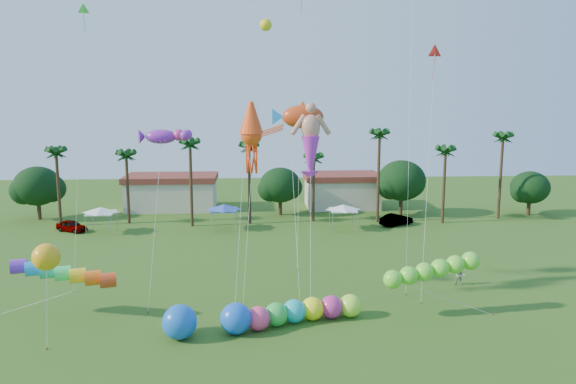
{
  "coord_description": "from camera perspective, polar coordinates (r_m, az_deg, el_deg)",
  "views": [
    {
      "loc": [
        -2.22,
        -28.18,
        15.46
      ],
      "look_at": [
        0.0,
        10.0,
        9.0
      ],
      "focal_mm": 35.0,
      "sensor_mm": 36.0,
      "label": 1
    }
  ],
  "objects": [
    {
      "name": "tree_line",
      "position": [
        73.27,
        1.24,
        0.8
      ],
      "size": [
        69.46,
        8.91,
        11.0
      ],
      "color": "#3A2819",
      "rests_on": "ground"
    },
    {
      "name": "blue_ball",
      "position": [
        37.84,
        -10.97,
        -12.83
      ],
      "size": [
        2.28,
        2.28,
        2.28
      ],
      "primitive_type": "sphere",
      "color": "blue",
      "rests_on": "ground"
    },
    {
      "name": "car_a",
      "position": [
        70.21,
        -21.12,
        -3.23
      ],
      "size": [
        4.2,
        3.36,
        1.34
      ],
      "primitive_type": "imported",
      "rotation": [
        0.0,
        0.0,
        1.04
      ],
      "color": "#4C4C54",
      "rests_on": "ground"
    },
    {
      "name": "lobster_kite",
      "position": [
        43.73,
        -12.78,
        5.51
      ],
      "size": [
        4.56,
        5.74,
        13.32
      ],
      "color": "purple",
      "rests_on": "ground"
    },
    {
      "name": "orange_ball_kite",
      "position": [
        37.92,
        -23.35,
        -6.1
      ],
      "size": [
        2.17,
        2.17,
        6.58
      ],
      "color": "#F1A713",
      "rests_on": "ground"
    },
    {
      "name": "buildings_row",
      "position": [
        79.34,
        -3.9,
        -0.21
      ],
      "size": [
        35.0,
        7.0,
        4.0
      ],
      "color": "beige",
      "rests_on": "ground"
    },
    {
      "name": "caterpillar_inflatable",
      "position": [
        39.34,
        -0.06,
        -12.17
      ],
      "size": [
        10.18,
        4.6,
        2.1
      ],
      "rotation": [
        0.0,
        0.0,
        0.31
      ],
      "color": "#F34076",
      "rests_on": "ground"
    },
    {
      "name": "delta_kite_red",
      "position": [
        46.32,
        14.67,
        13.22
      ],
      "size": [
        2.3,
        4.48,
        19.57
      ],
      "color": "red",
      "rests_on": "ground"
    },
    {
      "name": "tent_row",
      "position": [
        65.87,
        -6.55,
        -1.6
      ],
      "size": [
        31.0,
        4.0,
        0.6
      ],
      "color": "white",
      "rests_on": "ground"
    },
    {
      "name": "merman_kite",
      "position": [
        42.49,
        2.31,
        4.71
      ],
      "size": [
        2.67,
        5.09,
        14.6
      ],
      "color": "tan",
      "rests_on": "ground"
    },
    {
      "name": "green_worm",
      "position": [
        40.47,
        10.59,
        -8.72
      ],
      "size": [
        10.98,
        4.13,
        3.65
      ],
      "color": "#65E432",
      "rests_on": "ground"
    },
    {
      "name": "squid_kite",
      "position": [
        40.56,
        -3.75,
        5.8
      ],
      "size": [
        1.85,
        4.03,
        15.27
      ],
      "color": "#FF4714",
      "rests_on": "ground"
    },
    {
      "name": "delta_kite_green",
      "position": [
        49.44,
        -20.09,
        16.23
      ],
      "size": [
        1.76,
        3.37,
        22.86
      ],
      "color": "green",
      "rests_on": "ground"
    },
    {
      "name": "rainbow_tube",
      "position": [
        41.93,
        -20.38,
        -8.46
      ],
      "size": [
        10.34,
        2.32,
        3.43
      ],
      "color": "red",
      "rests_on": "ground"
    },
    {
      "name": "car_b",
      "position": [
        69.87,
        10.95,
        -2.78
      ],
      "size": [
        4.51,
        3.48,
        1.43
      ],
      "primitive_type": "imported",
      "rotation": [
        0.0,
        0.0,
        2.1
      ],
      "color": "#4C4C54",
      "rests_on": "ground"
    },
    {
      "name": "spectator_b",
      "position": [
        49.28,
        17.05,
        -8.1
      ],
      "size": [
        1.0,
        0.9,
        1.69
      ],
      "primitive_type": "imported",
      "rotation": [
        0.0,
        0.0,
        -0.38
      ],
      "color": "gray",
      "rests_on": "ground"
    },
    {
      "name": "fish_kite",
      "position": [
        44.41,
        1.52,
        7.65
      ],
      "size": [
        5.18,
        6.88,
        15.0
      ],
      "color": "#CA3F16",
      "rests_on": "ground"
    }
  ]
}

